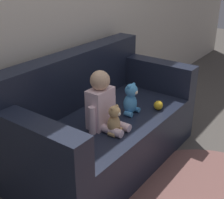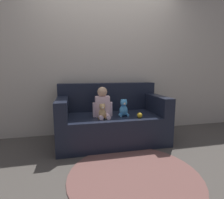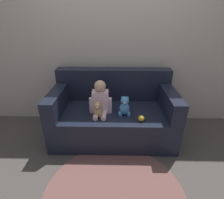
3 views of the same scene
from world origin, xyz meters
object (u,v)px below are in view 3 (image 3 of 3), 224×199
plush_toy_side (125,106)px  toy_ball (141,118)px  person_baby (100,100)px  couch (113,114)px  teddy_bear_brown (98,110)px

plush_toy_side → toy_ball: (0.19, -0.15, -0.08)m
person_baby → plush_toy_side: 0.31m
person_baby → plush_toy_side: (0.30, -0.05, -0.06)m
plush_toy_side → toy_ball: size_ratio=3.35×
person_baby → toy_ball: size_ratio=5.71×
couch → toy_ball: 0.50m
couch → teddy_bear_brown: size_ratio=7.55×
couch → toy_ball: bearing=-45.6°
plush_toy_side → toy_ball: plush_toy_side is taller
couch → plush_toy_side: couch is taller
person_baby → teddy_bear_brown: 0.15m
plush_toy_side → toy_ball: bearing=-37.2°
couch → toy_ball: (0.34, -0.34, 0.15)m
couch → toy_ball: size_ratio=21.42×
plush_toy_side → couch: bearing=126.0°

